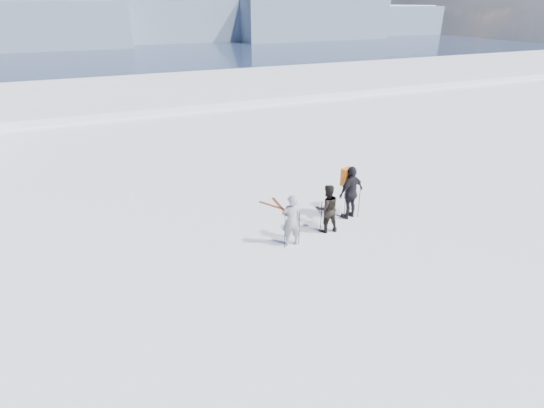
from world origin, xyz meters
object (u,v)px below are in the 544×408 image
Objects in this scene: skier_grey at (291,220)px; skier_pack at (351,192)px; skier_dark at (327,208)px; skis_loose at (279,207)px.

skier_pack is (2.77, 0.87, 0.11)m from skier_grey.
skis_loose is (-0.71, 2.30, -0.83)m from skier_dark.
skier_pack reaches higher than skis_loose.
skier_grey is at bearing 2.11° from skier_pack.
skier_dark is 1.40m from skier_pack.
skier_dark is (1.49, 0.34, -0.02)m from skier_grey.
skier_dark is at bearing -72.73° from skis_loose.
skier_pack is 2.83m from skis_loose.
skier_dark is 0.86× the size of skier_pack.
skier_pack reaches higher than skier_dark.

